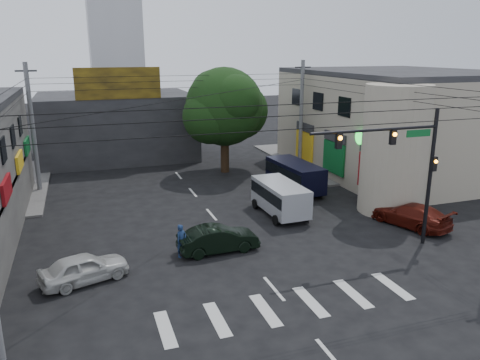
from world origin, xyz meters
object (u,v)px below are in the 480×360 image
white_compact (84,268)px  traffic_gantry (405,157)px  utility_pole_far_right (301,116)px  utility_pole_far_left (33,129)px  dark_sedan (218,239)px  navy_van (295,177)px  traffic_officer (182,241)px  street_tree (224,107)px  maroon_sedan (411,215)px  silver_minivan (280,199)px

white_compact → traffic_gantry: bearing=-112.4°
utility_pole_far_right → utility_pole_far_left: bearing=180.0°
dark_sedan → navy_van: navy_van is taller
navy_van → traffic_officer: 13.11m
white_compact → traffic_officer: size_ratio=2.46×
street_tree → maroon_sedan: (6.50, -15.67, -4.79)m
traffic_gantry → utility_pole_far_right: size_ratio=0.78×
traffic_gantry → dark_sedan: (-8.99, 2.54, -4.15)m
street_tree → white_compact: street_tree is taller
traffic_officer → street_tree: bearing=34.6°
street_tree → traffic_gantry: size_ratio=1.21×
navy_van → traffic_officer: size_ratio=3.29×
traffic_gantry → utility_pole_far_right: 17.21m
dark_sedan → navy_van: 11.70m
white_compact → traffic_officer: bearing=-93.3°
utility_pole_far_right → traffic_gantry: bearing=-98.9°
utility_pole_far_right → silver_minivan: 12.76m
maroon_sedan → street_tree: bearing=-85.8°
white_compact → utility_pole_far_left: bearing=-7.2°
traffic_gantry → white_compact: bearing=175.0°
utility_pole_far_left → utility_pole_far_right: bearing=0.0°
traffic_gantry → dark_sedan: size_ratio=1.73×
street_tree → silver_minivan: size_ratio=1.81×
dark_sedan → white_compact: (-6.54, -1.18, -0.02)m
utility_pole_far_right → dark_sedan: utility_pole_far_right is taller
traffic_gantry → utility_pole_far_left: size_ratio=0.78×
utility_pole_far_left → navy_van: 18.96m
utility_pole_far_left → dark_sedan: size_ratio=2.21×
street_tree → maroon_sedan: 17.63m
traffic_gantry → navy_van: bearing=93.9°
white_compact → navy_van: bearing=-74.7°
silver_minivan → utility_pole_far_left: bearing=53.2°
silver_minivan → traffic_officer: (-7.11, -4.07, -0.18)m
utility_pole_far_right → silver_minivan: (-6.45, -10.41, -3.58)m
utility_pole_far_right → dark_sedan: (-11.66, -14.46, -3.92)m
silver_minivan → navy_van: bearing=-36.7°
utility_pole_far_left → traffic_officer: size_ratio=5.45×
traffic_officer → navy_van: bearing=8.5°
white_compact → traffic_officer: 4.79m
silver_minivan → navy_van: navy_van is taller
white_compact → navy_van: 17.56m
utility_pole_far_left → dark_sedan: 17.66m
dark_sedan → silver_minivan: size_ratio=0.87×
white_compact → silver_minivan: bearing=-83.4°
street_tree → utility_pole_far_left: utility_pole_far_left is taller
navy_van → maroon_sedan: bearing=-161.9°
maroon_sedan → silver_minivan: (-6.45, 4.26, 0.34)m
utility_pole_far_right → dark_sedan: bearing=-128.9°
street_tree → white_compact: bearing=-125.1°
street_tree → navy_van: 8.95m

